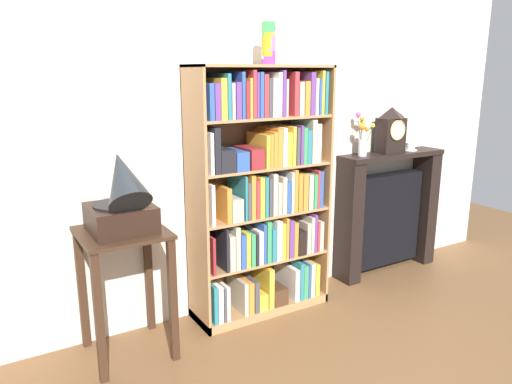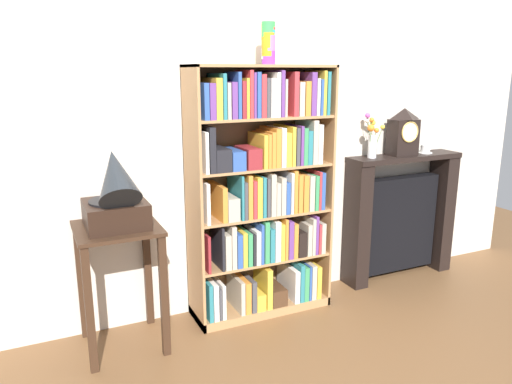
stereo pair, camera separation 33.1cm
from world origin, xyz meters
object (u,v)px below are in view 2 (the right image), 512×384
(side_table_left, at_px, (119,261))
(gramophone, at_px, (116,196))
(flower_vase, at_px, (372,138))
(fireplace_mantel, at_px, (399,217))
(mantel_clock, at_px, (403,132))
(teacup_with_saucer, at_px, (425,149))
(bookshelf, at_px, (263,197))
(cup_stack, at_px, (268,43))

(side_table_left, xyz_separation_m, gramophone, (0.00, -0.05, 0.41))
(side_table_left, bearing_deg, flower_vase, 3.76)
(fireplace_mantel, relative_size, mantel_clock, 2.78)
(mantel_clock, height_order, teacup_with_saucer, mantel_clock)
(bookshelf, xyz_separation_m, gramophone, (-0.99, -0.12, 0.14))
(bookshelf, bearing_deg, teacup_with_saucer, 2.48)
(bookshelf, height_order, gramophone, bookshelf)
(gramophone, relative_size, fireplace_mantel, 0.52)
(bookshelf, bearing_deg, side_table_left, -176.30)
(mantel_clock, bearing_deg, flower_vase, 179.64)
(side_table_left, height_order, flower_vase, flower_vase)
(side_table_left, distance_m, mantel_clock, 2.33)
(fireplace_mantel, xyz_separation_m, flower_vase, (-0.34, -0.02, 0.67))
(fireplace_mantel, relative_size, teacup_with_saucer, 8.35)
(cup_stack, xyz_separation_m, teacup_with_saucer, (1.47, 0.10, -0.78))
(gramophone, xyz_separation_m, mantel_clock, (2.23, 0.18, 0.23))
(cup_stack, bearing_deg, teacup_with_saucer, 3.86)
(cup_stack, relative_size, side_table_left, 0.33)
(gramophone, relative_size, teacup_with_saucer, 4.32)
(mantel_clock, height_order, flower_vase, mantel_clock)
(fireplace_mantel, bearing_deg, side_table_left, -176.31)
(side_table_left, bearing_deg, bookshelf, 3.70)
(bookshelf, bearing_deg, gramophone, -173.37)
(fireplace_mantel, xyz_separation_m, teacup_with_saucer, (0.20, -0.02, 0.55))
(flower_vase, xyz_separation_m, teacup_with_saucer, (0.54, 0.00, -0.12))
(mantel_clock, distance_m, teacup_with_saucer, 0.29)
(side_table_left, relative_size, mantel_clock, 2.11)
(cup_stack, height_order, side_table_left, cup_stack)
(bookshelf, height_order, cup_stack, cup_stack)
(fireplace_mantel, distance_m, mantel_clock, 0.70)
(bookshelf, relative_size, fireplace_mantel, 1.67)
(gramophone, xyz_separation_m, teacup_with_saucer, (2.47, 0.18, 0.08))
(side_table_left, distance_m, teacup_with_saucer, 2.52)
(flower_vase, relative_size, teacup_with_saucer, 2.78)
(cup_stack, xyz_separation_m, fireplace_mantel, (1.26, 0.12, -1.33))
(mantel_clock, distance_m, flower_vase, 0.30)
(side_table_left, distance_m, flower_vase, 2.03)
(bookshelf, bearing_deg, mantel_clock, 2.82)
(mantel_clock, bearing_deg, cup_stack, -175.52)
(side_table_left, xyz_separation_m, flower_vase, (1.93, 0.13, 0.61))
(flower_vase, bearing_deg, side_table_left, -176.24)
(gramophone, height_order, mantel_clock, mantel_clock)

